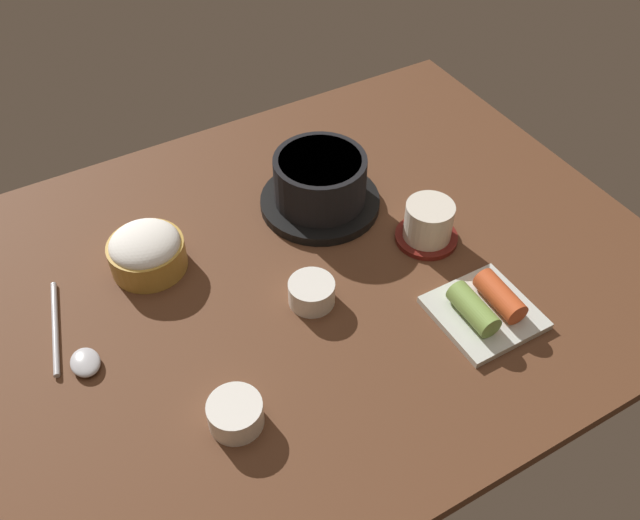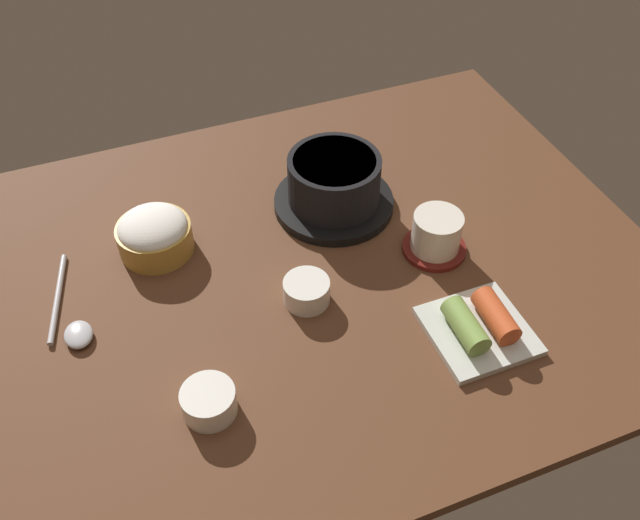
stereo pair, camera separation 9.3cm
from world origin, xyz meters
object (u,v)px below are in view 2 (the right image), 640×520
(rice_bowl, at_px, (154,234))
(tea_cup_with_saucer, at_px, (436,235))
(stone_pot, at_px, (334,185))
(side_bowl_near, at_px, (209,401))
(banchan_cup_center, at_px, (307,291))
(spoon, at_px, (72,322))
(kimchi_plate, at_px, (479,326))

(rice_bowl, bearing_deg, tea_cup_with_saucer, -21.84)
(stone_pot, height_order, side_bowl_near, stone_pot)
(tea_cup_with_saucer, bearing_deg, banchan_cup_center, -174.07)
(tea_cup_with_saucer, relative_size, banchan_cup_center, 1.46)
(rice_bowl, bearing_deg, spoon, -143.43)
(stone_pot, bearing_deg, kimchi_plate, -75.19)
(banchan_cup_center, relative_size, kimchi_plate, 0.50)
(kimchi_plate, distance_m, side_bowl_near, 0.35)
(stone_pot, bearing_deg, side_bowl_near, -134.05)
(rice_bowl, relative_size, side_bowl_near, 1.65)
(stone_pot, xyz_separation_m, spoon, (-0.41, -0.09, -0.04))
(rice_bowl, bearing_deg, banchan_cup_center, -45.56)
(banchan_cup_center, height_order, kimchi_plate, kimchi_plate)
(tea_cup_with_saucer, xyz_separation_m, kimchi_plate, (-0.02, -0.16, -0.02))
(banchan_cup_center, bearing_deg, spoon, 166.72)
(rice_bowl, distance_m, banchan_cup_center, 0.24)
(tea_cup_with_saucer, bearing_deg, stone_pot, 124.63)
(rice_bowl, relative_size, tea_cup_with_saucer, 1.16)
(rice_bowl, xyz_separation_m, side_bowl_near, (0.00, -0.29, -0.01))
(banchan_cup_center, bearing_deg, side_bowl_near, -144.56)
(tea_cup_with_saucer, height_order, kimchi_plate, tea_cup_with_saucer)
(rice_bowl, xyz_separation_m, tea_cup_with_saucer, (0.37, -0.15, 0.00))
(side_bowl_near, bearing_deg, stone_pot, 45.95)
(stone_pot, relative_size, tea_cup_with_saucer, 2.00)
(kimchi_plate, relative_size, spoon, 0.71)
(spoon, bearing_deg, tea_cup_with_saucer, -5.62)
(stone_pot, xyz_separation_m, tea_cup_with_saucer, (0.10, -0.14, -0.01))
(tea_cup_with_saucer, relative_size, spoon, 0.52)
(kimchi_plate, bearing_deg, tea_cup_with_saucer, 82.91)
(kimchi_plate, height_order, side_bowl_near, kimchi_plate)
(stone_pot, xyz_separation_m, rice_bowl, (-0.27, 0.01, -0.01))
(rice_bowl, bearing_deg, kimchi_plate, -40.88)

